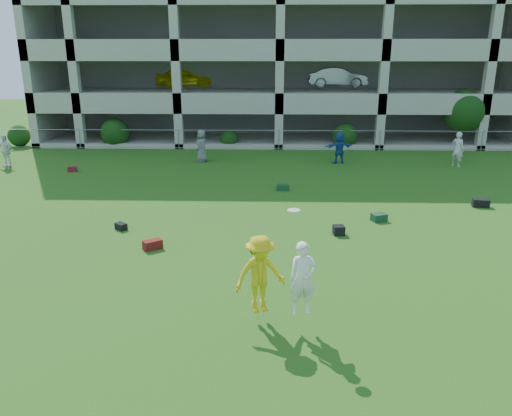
{
  "coord_description": "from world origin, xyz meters",
  "views": [
    {
      "loc": [
        -0.54,
        -10.59,
        5.73
      ],
      "look_at": [
        -0.92,
        3.0,
        1.4
      ],
      "focal_mm": 35.0,
      "sensor_mm": 36.0,
      "label": 1
    }
  ],
  "objects_px": {
    "bystander_c": "(202,146)",
    "frisbee_contest": "(269,275)",
    "bystander_d": "(339,148)",
    "bystander_e": "(458,149)",
    "parking_garage": "(278,45)",
    "crate_d": "(339,230)",
    "bystander_b": "(5,151)"
  },
  "relations": [
    {
      "from": "bystander_c",
      "to": "bystander_d",
      "type": "distance_m",
      "value": 7.27
    },
    {
      "from": "bystander_d",
      "to": "frisbee_contest",
      "type": "distance_m",
      "value": 16.7
    },
    {
      "from": "bystander_e",
      "to": "bystander_b",
      "type": "bearing_deg",
      "value": 46.82
    },
    {
      "from": "bystander_c",
      "to": "crate_d",
      "type": "bearing_deg",
      "value": 2.41
    },
    {
      "from": "crate_d",
      "to": "frisbee_contest",
      "type": "bearing_deg",
      "value": -112.04
    },
    {
      "from": "parking_garage",
      "to": "bystander_e",
      "type": "bearing_deg",
      "value": -55.07
    },
    {
      "from": "bystander_c",
      "to": "frisbee_contest",
      "type": "bearing_deg",
      "value": -13.5
    },
    {
      "from": "bystander_c",
      "to": "frisbee_contest",
      "type": "relative_size",
      "value": 0.73
    },
    {
      "from": "crate_d",
      "to": "bystander_d",
      "type": "bearing_deg",
      "value": 82.62
    },
    {
      "from": "bystander_c",
      "to": "parking_garage",
      "type": "height_order",
      "value": "parking_garage"
    },
    {
      "from": "bystander_c",
      "to": "bystander_e",
      "type": "distance_m",
      "value": 13.21
    },
    {
      "from": "frisbee_contest",
      "to": "bystander_e",
      "type": "bearing_deg",
      "value": 58.62
    },
    {
      "from": "bystander_b",
      "to": "parking_garage",
      "type": "height_order",
      "value": "parking_garage"
    },
    {
      "from": "crate_d",
      "to": "frisbee_contest",
      "type": "height_order",
      "value": "frisbee_contest"
    },
    {
      "from": "frisbee_contest",
      "to": "parking_garage",
      "type": "height_order",
      "value": "parking_garage"
    },
    {
      "from": "frisbee_contest",
      "to": "parking_garage",
      "type": "distance_m",
      "value": 29.04
    },
    {
      "from": "bystander_d",
      "to": "parking_garage",
      "type": "xyz_separation_m",
      "value": [
        -3.12,
        12.33,
        5.2
      ]
    },
    {
      "from": "bystander_d",
      "to": "bystander_e",
      "type": "bearing_deg",
      "value": 158.84
    },
    {
      "from": "bystander_b",
      "to": "crate_d",
      "type": "relative_size",
      "value": 4.7
    },
    {
      "from": "bystander_b",
      "to": "parking_garage",
      "type": "relative_size",
      "value": 0.05
    },
    {
      "from": "bystander_b",
      "to": "bystander_e",
      "type": "bearing_deg",
      "value": 15.21
    },
    {
      "from": "bystander_b",
      "to": "bystander_d",
      "type": "distance_m",
      "value": 17.14
    },
    {
      "from": "bystander_b",
      "to": "crate_d",
      "type": "bearing_deg",
      "value": -17.49
    },
    {
      "from": "bystander_b",
      "to": "crate_d",
      "type": "distance_m",
      "value": 18.33
    },
    {
      "from": "bystander_d",
      "to": "crate_d",
      "type": "distance_m",
      "value": 10.84
    },
    {
      "from": "bystander_c",
      "to": "frisbee_contest",
      "type": "distance_m",
      "value": 16.86
    },
    {
      "from": "frisbee_contest",
      "to": "crate_d",
      "type": "bearing_deg",
      "value": 67.96
    },
    {
      "from": "bystander_d",
      "to": "crate_d",
      "type": "bearing_deg",
      "value": 67.34
    },
    {
      "from": "bystander_e",
      "to": "frisbee_contest",
      "type": "height_order",
      "value": "frisbee_contest"
    },
    {
      "from": "frisbee_contest",
      "to": "bystander_c",
      "type": "bearing_deg",
      "value": 102.41
    },
    {
      "from": "crate_d",
      "to": "parking_garage",
      "type": "height_order",
      "value": "parking_garage"
    },
    {
      "from": "bystander_b",
      "to": "frisbee_contest",
      "type": "xyz_separation_m",
      "value": [
        13.45,
        -14.99,
        0.33
      ]
    }
  ]
}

